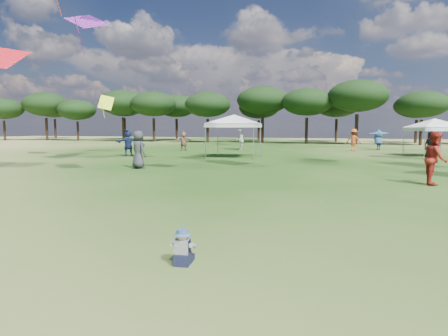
{
  "coord_description": "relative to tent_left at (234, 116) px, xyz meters",
  "views": [
    {
      "loc": [
        1.75,
        -2.91,
        1.99
      ],
      "look_at": [
        -0.2,
        3.22,
        1.3
      ],
      "focal_mm": 30.0,
      "sensor_mm": 36.0,
      "label": 1
    }
  ],
  "objects": [
    {
      "name": "tree_line",
      "position": [
        7.59,
        26.12,
        2.7
      ],
      "size": [
        108.78,
        17.63,
        7.77
      ],
      "color": "black",
      "rests_on": "ground"
    },
    {
      "name": "toddler",
      "position": [
        4.78,
        -19.33,
        -2.49
      ],
      "size": [
        0.37,
        0.4,
        0.53
      ],
      "rotation": [
        0.0,
        0.0,
        0.13
      ],
      "color": "#161831",
      "rests_on": "ground"
    },
    {
      "name": "tent_right",
      "position": [
        12.93,
        4.88,
        -0.24
      ],
      "size": [
        5.62,
        5.62,
        2.91
      ],
      "rotation": [
        0.0,
        0.0,
        0.33
      ],
      "color": "gray",
      "rests_on": "ground"
    },
    {
      "name": "tent_left",
      "position": [
        0.0,
        0.0,
        0.0
      ],
      "size": [
        6.63,
        6.63,
        3.15
      ],
      "rotation": [
        0.0,
        0.0,
        0.07
      ],
      "color": "gray",
      "rests_on": "ground"
    },
    {
      "name": "festival_crowd",
      "position": [
        6.1,
        2.4,
        -1.82
      ],
      "size": [
        30.38,
        23.13,
        1.91
      ],
      "color": "#1A1855",
      "rests_on": "ground"
    }
  ]
}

